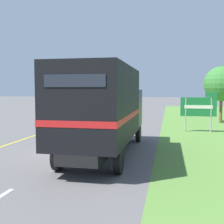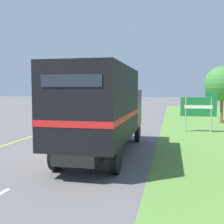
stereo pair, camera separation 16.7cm
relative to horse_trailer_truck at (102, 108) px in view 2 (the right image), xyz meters
name	(u,v)px [view 2 (the right image)]	position (x,y,z in m)	size (l,w,h in m)	color
ground_plane	(69,152)	(-1.61, 0.30, -2.01)	(200.00, 200.00, 0.00)	#5B5959
edge_line_yellow	(72,123)	(-5.31, 10.87, -2.01)	(0.12, 54.16, 0.01)	yellow
centre_dash_near	(74,149)	(-1.61, 0.95, -2.01)	(0.12, 2.60, 0.01)	white
centre_dash_mid_a	(106,130)	(-1.61, 7.55, -2.01)	(0.12, 2.60, 0.01)	white
centre_dash_mid_b	(123,120)	(-1.61, 14.15, -2.01)	(0.12, 2.60, 0.01)	white
centre_dash_far	(132,114)	(-1.61, 20.75, -2.01)	(0.12, 2.60, 0.01)	white
centre_dash_farthest	(139,110)	(-1.61, 27.35, -2.01)	(0.12, 2.60, 0.01)	white
horse_trailer_truck	(102,108)	(0.00, 0.00, 0.00)	(2.45, 7.95, 3.63)	black
lead_car_white	(106,108)	(-3.51, 15.76, -1.02)	(1.80, 4.30, 1.99)	black
highway_sign	(199,107)	(4.55, 7.74, -0.40)	(2.27, 0.09, 2.61)	#9E9EA3
roadside_tree_near	(222,84)	(6.86, 13.40, 1.24)	(2.89, 2.89, 4.71)	brown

